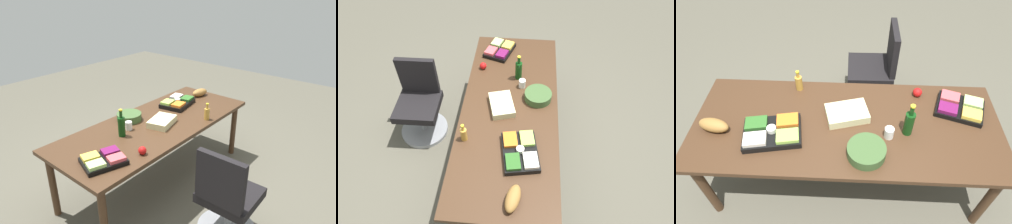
# 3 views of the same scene
# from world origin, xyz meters

# --- Properties ---
(ground_plane) EXTENTS (10.00, 10.00, 0.00)m
(ground_plane) POSITION_xyz_m (0.00, 0.00, 0.00)
(ground_plane) COLOR #585447
(conference_table) EXTENTS (2.38, 0.95, 0.75)m
(conference_table) POSITION_xyz_m (0.00, 0.00, 0.68)
(conference_table) COLOR #442B1A
(conference_table) RESTS_ON ground
(office_chair) EXTENTS (0.56, 0.56, 0.94)m
(office_chair) POSITION_xyz_m (-0.27, -1.07, 0.37)
(office_chair) COLOR gray
(office_chair) RESTS_ON ground
(fruit_platter) EXTENTS (0.43, 0.38, 0.07)m
(fruit_platter) POSITION_xyz_m (-0.90, -0.19, 0.78)
(fruit_platter) COLOR black
(fruit_platter) RESTS_ON conference_table
(veggie_tray) EXTENTS (0.47, 0.37, 0.09)m
(veggie_tray) POSITION_xyz_m (0.54, 0.13, 0.79)
(veggie_tray) COLOR black
(veggie_tray) RESTS_ON conference_table
(paper_cup) EXTENTS (0.09, 0.09, 0.09)m
(paper_cup) POSITION_xyz_m (-0.32, 0.11, 0.80)
(paper_cup) COLOR white
(paper_cup) RESTS_ON conference_table
(apple_red) EXTENTS (0.08, 0.08, 0.08)m
(apple_red) POSITION_xyz_m (-0.58, -0.35, 0.79)
(apple_red) COLOR red
(apple_red) RESTS_ON conference_table
(salad_bowl) EXTENTS (0.35, 0.35, 0.08)m
(salad_bowl) POSITION_xyz_m (-0.15, 0.28, 0.79)
(salad_bowl) COLOR #3C592E
(salad_bowl) RESTS_ON conference_table
(bread_loaf) EXTENTS (0.26, 0.16, 0.10)m
(bread_loaf) POSITION_xyz_m (0.99, 0.10, 0.80)
(bread_loaf) COLOR olive
(bread_loaf) RESTS_ON conference_table
(dressing_bottle) EXTENTS (0.08, 0.08, 0.19)m
(dressing_bottle) POSITION_xyz_m (0.42, -0.38, 0.82)
(dressing_bottle) COLOR #C08E36
(dressing_bottle) RESTS_ON conference_table
(sheet_cake) EXTENTS (0.37, 0.30, 0.07)m
(sheet_cake) POSITION_xyz_m (0.00, -0.08, 0.79)
(sheet_cake) COLOR beige
(sheet_cake) RESTS_ON conference_table
(wine_bottle) EXTENTS (0.08, 0.08, 0.29)m
(wine_bottle) POSITION_xyz_m (-0.46, 0.06, 0.86)
(wine_bottle) COLOR #103B12
(wine_bottle) RESTS_ON conference_table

